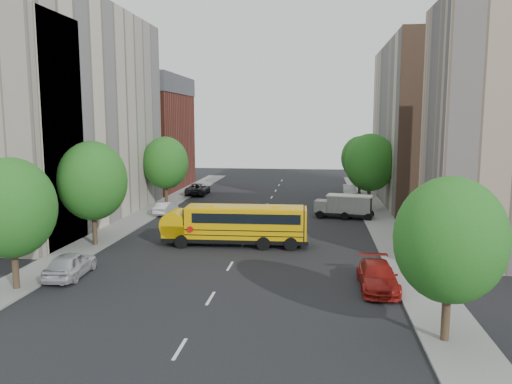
% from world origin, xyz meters
% --- Properties ---
extents(ground, '(120.00, 120.00, 0.00)m').
position_xyz_m(ground, '(0.00, 0.00, 0.00)').
color(ground, black).
rests_on(ground, ground).
extents(sidewalk_left, '(3.00, 80.00, 0.12)m').
position_xyz_m(sidewalk_left, '(-11.50, 5.00, 0.06)').
color(sidewalk_left, slate).
rests_on(sidewalk_left, ground).
extents(sidewalk_right, '(3.00, 80.00, 0.12)m').
position_xyz_m(sidewalk_right, '(11.50, 5.00, 0.06)').
color(sidewalk_right, slate).
rests_on(sidewalk_right, ground).
extents(lane_markings, '(0.15, 64.00, 0.01)m').
position_xyz_m(lane_markings, '(0.00, 10.00, 0.01)').
color(lane_markings, silver).
rests_on(lane_markings, ground).
extents(building_left_cream, '(10.00, 26.00, 20.00)m').
position_xyz_m(building_left_cream, '(-18.00, 6.00, 10.00)').
color(building_left_cream, beige).
rests_on(building_left_cream, ground).
extents(building_left_redbrick, '(10.00, 15.00, 13.00)m').
position_xyz_m(building_left_redbrick, '(-18.00, 28.00, 6.50)').
color(building_left_redbrick, maroon).
rests_on(building_left_redbrick, ground).
extents(building_right_near, '(10.00, 7.00, 17.00)m').
position_xyz_m(building_right_near, '(18.00, -4.50, 8.50)').
color(building_right_near, '#9E876E').
rests_on(building_right_near, ground).
extents(building_right_far, '(10.00, 22.00, 18.00)m').
position_xyz_m(building_right_far, '(18.00, 20.00, 9.00)').
color(building_right_far, '#BDAF93').
rests_on(building_right_far, ground).
extents(building_right_sidewall, '(10.10, 0.30, 18.00)m').
position_xyz_m(building_right_sidewall, '(18.00, 9.00, 9.00)').
color(building_right_sidewall, brown).
rests_on(building_right_sidewall, ground).
extents(street_tree_0, '(4.80, 4.80, 7.41)m').
position_xyz_m(street_tree_0, '(-11.00, -14.00, 4.64)').
color(street_tree_0, '#38281C').
rests_on(street_tree_0, ground).
extents(street_tree_1, '(5.12, 5.12, 7.90)m').
position_xyz_m(street_tree_1, '(-11.00, -4.00, 4.95)').
color(street_tree_1, '#38281C').
rests_on(street_tree_1, ground).
extents(street_tree_2, '(4.99, 4.99, 7.71)m').
position_xyz_m(street_tree_2, '(-11.00, 14.00, 4.83)').
color(street_tree_2, '#38281C').
rests_on(street_tree_2, ground).
extents(street_tree_3, '(4.61, 4.61, 7.11)m').
position_xyz_m(street_tree_3, '(11.00, -18.00, 4.45)').
color(street_tree_3, '#38281C').
rests_on(street_tree_3, ground).
extents(street_tree_4, '(5.25, 5.25, 8.10)m').
position_xyz_m(street_tree_4, '(11.00, 14.00, 5.08)').
color(street_tree_4, '#38281C').
rests_on(street_tree_4, ground).
extents(street_tree_5, '(4.86, 4.86, 7.51)m').
position_xyz_m(street_tree_5, '(11.00, 26.00, 4.70)').
color(street_tree_5, '#38281C').
rests_on(street_tree_5, ground).
extents(school_bus, '(11.02, 2.99, 3.09)m').
position_xyz_m(school_bus, '(-0.62, -2.49, 1.72)').
color(school_bus, black).
rests_on(school_bus, ground).
extents(safari_truck, '(5.60, 2.93, 2.28)m').
position_xyz_m(safari_truck, '(8.26, 9.41, 1.21)').
color(safari_truck, black).
rests_on(safari_truck, ground).
extents(parked_car_0, '(2.14, 4.70, 1.56)m').
position_xyz_m(parked_car_0, '(-9.16, -11.38, 0.78)').
color(parked_car_0, silver).
rests_on(parked_car_0, ground).
extents(parked_car_1, '(1.60, 3.98, 1.28)m').
position_xyz_m(parked_car_1, '(-9.60, 9.21, 0.64)').
color(parked_car_1, silver).
rests_on(parked_car_1, ground).
extents(parked_car_2, '(2.63, 5.45, 1.49)m').
position_xyz_m(parked_car_2, '(-9.60, 23.04, 0.75)').
color(parked_car_2, black).
rests_on(parked_car_2, ground).
extents(parked_car_3, '(2.09, 5.07, 1.47)m').
position_xyz_m(parked_car_3, '(8.97, -11.35, 0.73)').
color(parked_car_3, maroon).
rests_on(parked_car_3, ground).
extents(parked_car_5, '(1.67, 4.57, 1.50)m').
position_xyz_m(parked_car_5, '(9.60, 23.38, 0.75)').
color(parked_car_5, '#9C9C97').
rests_on(parked_car_5, ground).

